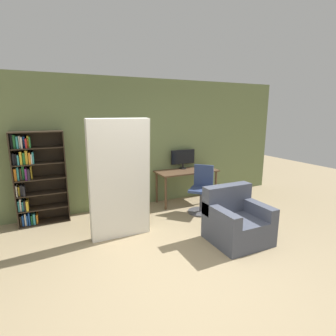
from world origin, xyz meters
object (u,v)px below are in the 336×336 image
at_px(monitor, 183,158).
at_px(office_chair, 202,193).
at_px(bookshelf, 34,177).
at_px(mattress_near, 120,180).
at_px(armchair, 236,221).

xyz_separation_m(monitor, office_chair, (-0.03, -0.87, -0.59)).
height_order(bookshelf, mattress_near, mattress_near).
distance_m(monitor, bookshelf, 3.06).
height_order(office_chair, bookshelf, bookshelf).
bearing_deg(office_chair, armchair, -97.40).
height_order(office_chair, armchair, office_chair).
xyz_separation_m(monitor, armchair, (-0.20, -2.14, -0.67)).
bearing_deg(armchair, bookshelf, 143.65).
bearing_deg(bookshelf, office_chair, -15.49).
bearing_deg(armchair, mattress_near, 151.36).
distance_m(office_chair, armchair, 1.28).
xyz_separation_m(bookshelf, mattress_near, (1.25, -1.23, 0.10)).
relative_size(office_chair, bookshelf, 0.57).
xyz_separation_m(monitor, bookshelf, (-3.06, -0.03, -0.12)).
height_order(monitor, bookshelf, bookshelf).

